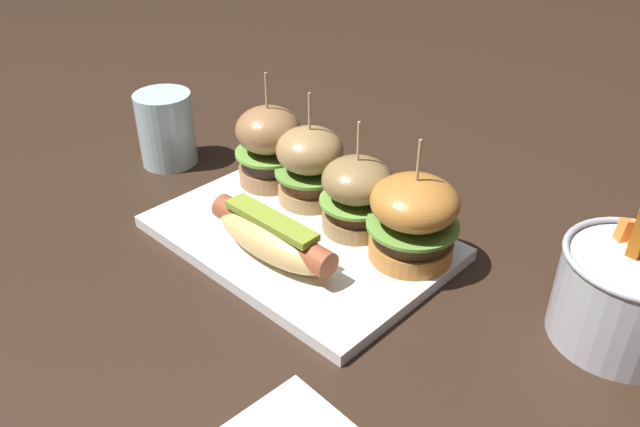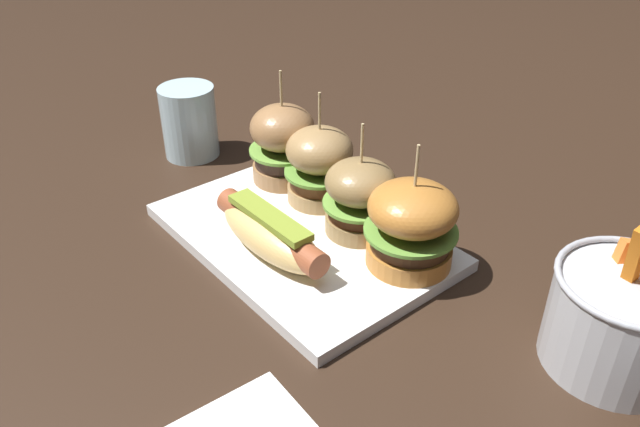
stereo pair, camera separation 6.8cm
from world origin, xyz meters
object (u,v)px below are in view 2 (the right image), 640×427
at_px(slider_center_left, 320,164).
at_px(fries_bucket, 622,319).
at_px(slider_far_left, 283,143).
at_px(platter_main, 302,236).
at_px(water_glass, 189,122).
at_px(slider_far_right, 411,225).
at_px(slider_center_right, 360,197).
at_px(hot_dog, 270,233).

relative_size(slider_center_left, fries_bucket, 0.97).
bearing_deg(slider_far_left, platter_main, -27.53).
xyz_separation_m(fries_bucket, water_glass, (-0.60, -0.08, 0.00)).
distance_m(platter_main, water_glass, 0.28).
bearing_deg(slider_far_right, slider_center_right, 179.64).
xyz_separation_m(hot_dog, slider_far_right, (0.11, 0.10, 0.02)).
bearing_deg(slider_far_left, slider_center_right, -2.36).
bearing_deg(slider_center_left, slider_far_left, -177.06).
distance_m(hot_dog, fries_bucket, 0.35).
distance_m(hot_dog, slider_center_right, 0.11).
bearing_deg(water_glass, slider_far_left, 14.99).
relative_size(hot_dog, water_glass, 1.64).
relative_size(slider_far_right, water_glass, 1.36).
height_order(slider_center_left, water_glass, slider_center_left).
relative_size(hot_dog, fries_bucket, 1.16).
relative_size(slider_center_right, slider_far_right, 0.96).
relative_size(hot_dog, slider_far_left, 1.14).
distance_m(slider_far_left, slider_center_right, 0.15).
relative_size(slider_far_left, water_glass, 1.44).
relative_size(hot_dog, slider_center_right, 1.26).
height_order(slider_center_right, fries_bucket, slider_center_right).
bearing_deg(fries_bucket, slider_center_left, -174.18).
xyz_separation_m(platter_main, slider_far_left, (-0.11, 0.06, 0.06)).
relative_size(slider_center_right, fries_bucket, 0.92).
height_order(hot_dog, slider_far_right, slider_far_right).
relative_size(hot_dog, slider_far_right, 1.21).
distance_m(hot_dog, slider_far_left, 0.17).
relative_size(platter_main, water_glass, 3.26).
xyz_separation_m(platter_main, slider_center_right, (0.04, 0.05, 0.05)).
height_order(platter_main, water_glass, water_glass).
xyz_separation_m(hot_dog, slider_center_right, (0.03, 0.10, 0.02)).
height_order(slider_center_left, slider_center_right, slider_center_left).
relative_size(slider_far_left, slider_center_left, 1.05).
xyz_separation_m(slider_center_right, slider_far_right, (0.08, -0.00, 0.00)).
bearing_deg(fries_bucket, hot_dog, -154.56).
xyz_separation_m(platter_main, water_glass, (-0.27, 0.01, 0.04)).
height_order(hot_dog, slider_center_left, slider_center_left).
bearing_deg(slider_center_right, slider_far_right, -0.36).
bearing_deg(slider_far_left, fries_bucket, 5.36).
distance_m(slider_far_left, water_glass, 0.17).
bearing_deg(platter_main, slider_center_right, 52.29).
bearing_deg(slider_far_left, slider_center_left, 2.94).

